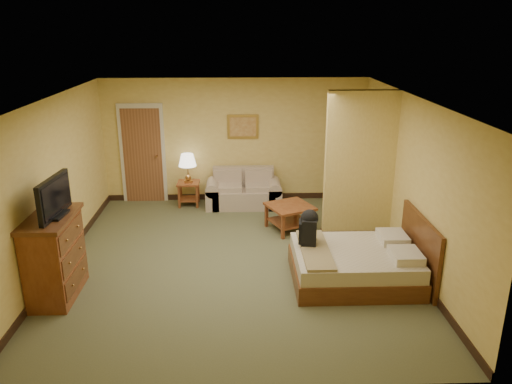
{
  "coord_description": "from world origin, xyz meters",
  "views": [
    {
      "loc": [
        0.07,
        -7.3,
        3.63
      ],
      "look_at": [
        0.35,
        0.6,
        0.96
      ],
      "focal_mm": 35.0,
      "sensor_mm": 36.0,
      "label": 1
    }
  ],
  "objects_px": {
    "loveseat": "(244,194)",
    "dresser": "(55,256)",
    "bed": "(359,263)",
    "coffee_table": "(290,212)"
  },
  "relations": [
    {
      "from": "loveseat",
      "to": "coffee_table",
      "type": "bearing_deg",
      "value": -57.74
    },
    {
      "from": "dresser",
      "to": "bed",
      "type": "relative_size",
      "value": 0.63
    },
    {
      "from": "loveseat",
      "to": "coffee_table",
      "type": "relative_size",
      "value": 1.59
    },
    {
      "from": "coffee_table",
      "to": "bed",
      "type": "xyz_separation_m",
      "value": [
        0.83,
        -1.96,
        -0.07
      ]
    },
    {
      "from": "coffee_table",
      "to": "dresser",
      "type": "relative_size",
      "value": 0.82
    },
    {
      "from": "loveseat",
      "to": "dresser",
      "type": "bearing_deg",
      "value": -126.43
    },
    {
      "from": "loveseat",
      "to": "coffee_table",
      "type": "distance_m",
      "value": 1.57
    },
    {
      "from": "loveseat",
      "to": "dresser",
      "type": "height_order",
      "value": "dresser"
    },
    {
      "from": "dresser",
      "to": "bed",
      "type": "bearing_deg",
      "value": 3.91
    },
    {
      "from": "dresser",
      "to": "bed",
      "type": "xyz_separation_m",
      "value": [
        4.3,
        0.29,
        -0.33
      ]
    }
  ]
}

